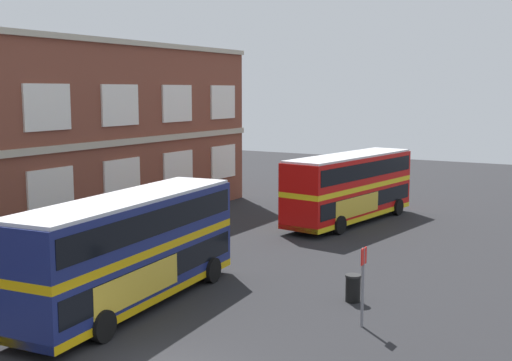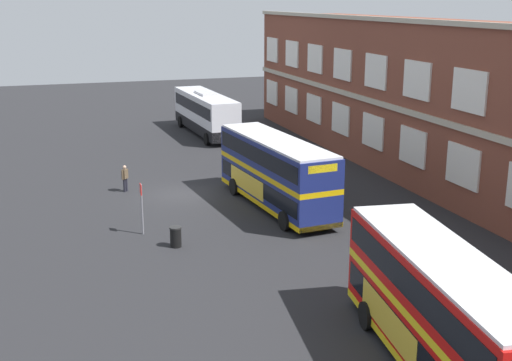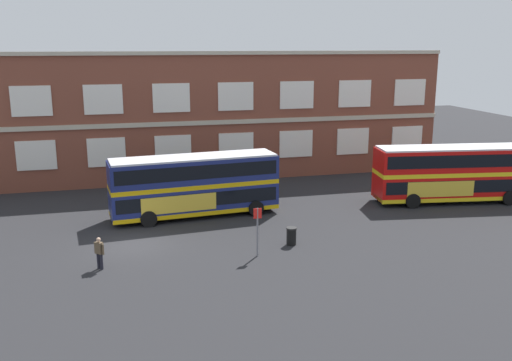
{
  "view_description": "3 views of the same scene",
  "coord_description": "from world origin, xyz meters",
  "px_view_note": "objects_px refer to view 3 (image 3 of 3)",
  "views": [
    {
      "loc": [
        -13.72,
        -10.97,
        7.87
      ],
      "look_at": [
        10.95,
        3.34,
        3.94
      ],
      "focal_mm": 46.3,
      "sensor_mm": 36.0,
      "label": 1
    },
    {
      "loc": [
        39.12,
        -8.0,
        11.79
      ],
      "look_at": [
        7.73,
        2.36,
        2.73
      ],
      "focal_mm": 46.62,
      "sensor_mm": 36.0,
      "label": 2
    },
    {
      "loc": [
        -0.74,
        -31.44,
        11.27
      ],
      "look_at": [
        8.21,
        3.98,
        2.38
      ],
      "focal_mm": 39.8,
      "sensor_mm": 36.0,
      "label": 3
    }
  ],
  "objects_px": {
    "double_decker_near": "(195,185)",
    "waiting_passenger": "(99,252)",
    "bus_stand_flag": "(257,227)",
    "station_litter_bin": "(291,236)",
    "double_decker_middle": "(452,173)"
  },
  "relations": [
    {
      "from": "bus_stand_flag",
      "to": "station_litter_bin",
      "type": "distance_m",
      "value": 2.87
    },
    {
      "from": "waiting_passenger",
      "to": "station_litter_bin",
      "type": "distance_m",
      "value": 10.64
    },
    {
      "from": "double_decker_near",
      "to": "double_decker_middle",
      "type": "bearing_deg",
      "value": -3.27
    },
    {
      "from": "double_decker_near",
      "to": "waiting_passenger",
      "type": "relative_size",
      "value": 6.58
    },
    {
      "from": "double_decker_near",
      "to": "bus_stand_flag",
      "type": "distance_m",
      "value": 8.43
    },
    {
      "from": "double_decker_middle",
      "to": "station_litter_bin",
      "type": "bearing_deg",
      "value": -157.4
    },
    {
      "from": "station_litter_bin",
      "to": "double_decker_middle",
      "type": "bearing_deg",
      "value": 22.6
    },
    {
      "from": "double_decker_near",
      "to": "double_decker_middle",
      "type": "relative_size",
      "value": 0.99
    },
    {
      "from": "bus_stand_flag",
      "to": "waiting_passenger",
      "type": "bearing_deg",
      "value": 178.6
    },
    {
      "from": "double_decker_near",
      "to": "double_decker_middle",
      "type": "distance_m",
      "value": 18.51
    },
    {
      "from": "double_decker_near",
      "to": "station_litter_bin",
      "type": "height_order",
      "value": "double_decker_near"
    },
    {
      "from": "double_decker_middle",
      "to": "bus_stand_flag",
      "type": "bearing_deg",
      "value": -156.53
    },
    {
      "from": "double_decker_middle",
      "to": "waiting_passenger",
      "type": "height_order",
      "value": "double_decker_middle"
    },
    {
      "from": "double_decker_near",
      "to": "station_litter_bin",
      "type": "xyz_separation_m",
      "value": [
        4.54,
        -6.86,
        -1.63
      ]
    },
    {
      "from": "double_decker_near",
      "to": "bus_stand_flag",
      "type": "relative_size",
      "value": 4.14
    }
  ]
}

